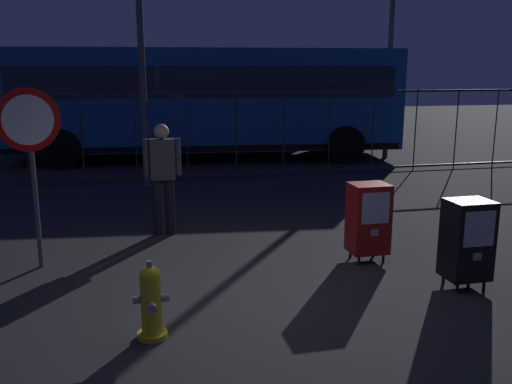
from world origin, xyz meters
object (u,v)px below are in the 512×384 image
(fire_hydrant, at_px, (151,302))
(stop_sign, at_px, (30,141))
(newspaper_box_secondary, at_px, (467,239))
(bus_far, at_px, (165,93))
(bus_near, at_px, (205,97))
(pedestrian, at_px, (163,173))
(newspaper_box_primary, at_px, (368,218))

(fire_hydrant, height_order, stop_sign, stop_sign)
(newspaper_box_secondary, distance_m, bus_far, 13.99)
(newspaper_box_secondary, xyz_separation_m, bus_near, (-1.55, 10.06, 1.14))
(bus_far, bearing_deg, pedestrian, -99.19)
(bus_near, relative_size, bus_far, 1.00)
(newspaper_box_secondary, distance_m, pedestrian, 4.31)
(fire_hydrant, distance_m, newspaper_box_primary, 3.22)
(newspaper_box_primary, xyz_separation_m, newspaper_box_secondary, (0.70, -1.10, 0.00))
(pedestrian, relative_size, bus_near, 0.16)
(fire_hydrant, bearing_deg, bus_far, 85.47)
(fire_hydrant, distance_m, bus_near, 10.77)
(newspaper_box_primary, distance_m, pedestrian, 3.09)
(newspaper_box_primary, xyz_separation_m, bus_near, (-0.85, 8.97, 1.14))
(stop_sign, bearing_deg, newspaper_box_secondary, -20.42)
(newspaper_box_secondary, bearing_deg, bus_far, 99.93)
(newspaper_box_primary, xyz_separation_m, bus_far, (-1.71, 12.63, 1.14))
(newspaper_box_primary, relative_size, stop_sign, 0.46)
(stop_sign, bearing_deg, bus_near, 68.48)
(bus_near, bearing_deg, newspaper_box_primary, -78.13)
(fire_hydrant, distance_m, stop_sign, 2.85)
(pedestrian, bearing_deg, newspaper_box_secondary, -42.06)
(newspaper_box_secondary, bearing_deg, bus_near, 98.73)
(fire_hydrant, height_order, newspaper_box_primary, newspaper_box_primary)
(fire_hydrant, relative_size, newspaper_box_secondary, 0.73)
(stop_sign, xyz_separation_m, bus_near, (3.26, 8.27, 0.11))
(newspaper_box_primary, xyz_separation_m, stop_sign, (-4.11, 0.69, 1.03))
(stop_sign, height_order, bus_far, bus_far)
(fire_hydrant, xyz_separation_m, bus_far, (1.12, 14.16, 1.36))
(newspaper_box_primary, bearing_deg, newspaper_box_secondary, -57.48)
(newspaper_box_primary, distance_m, newspaper_box_secondary, 1.30)
(fire_hydrant, relative_size, bus_far, 0.07)
(pedestrian, xyz_separation_m, bus_near, (1.64, 7.19, 0.76))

